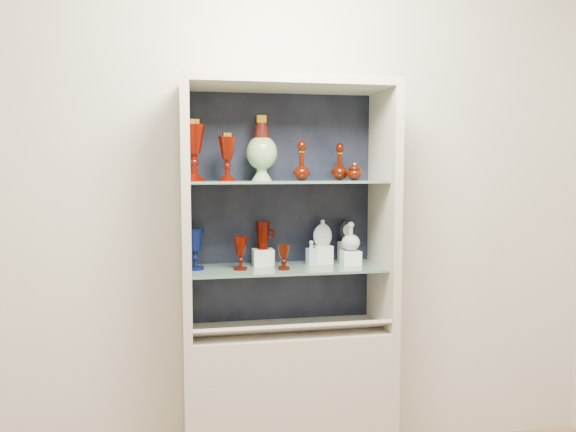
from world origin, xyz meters
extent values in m
cube|color=white|center=(0.00, 1.75, 1.40)|extent=(3.50, 0.02, 2.80)
cube|color=beige|center=(0.00, 1.53, 0.38)|extent=(1.00, 0.40, 0.75)
cube|color=black|center=(0.00, 1.72, 1.32)|extent=(0.98, 0.02, 1.15)
cube|color=beige|center=(-0.48, 1.53, 1.32)|extent=(0.04, 0.40, 1.15)
cube|color=beige|center=(0.48, 1.53, 1.32)|extent=(0.04, 0.40, 1.15)
cube|color=beige|center=(0.00, 1.53, 1.92)|extent=(1.00, 0.40, 0.04)
cube|color=slate|center=(0.00, 1.55, 1.04)|extent=(0.92, 0.34, 0.01)
cube|color=slate|center=(0.00, 1.55, 1.46)|extent=(0.92, 0.34, 0.01)
cube|color=beige|center=(0.00, 1.42, 0.78)|extent=(0.92, 0.17, 0.09)
cube|color=white|center=(0.31, 1.42, 0.80)|extent=(0.10, 0.06, 0.03)
cube|color=white|center=(-0.22, 1.42, 0.80)|extent=(0.10, 0.06, 0.03)
cube|color=white|center=(0.03, 1.42, 0.80)|extent=(0.10, 0.06, 0.03)
cube|color=silver|center=(-0.11, 1.62, 1.09)|extent=(0.10, 0.10, 0.08)
cube|color=silver|center=(0.19, 1.62, 1.09)|extent=(0.09, 0.09, 0.09)
cube|color=silver|center=(0.32, 1.55, 1.08)|extent=(0.09, 0.09, 0.07)
cube|color=silver|center=(0.33, 1.65, 1.10)|extent=(0.08, 0.08, 0.10)
camera|label=1|loc=(-0.49, -1.09, 1.53)|focal=35.00mm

